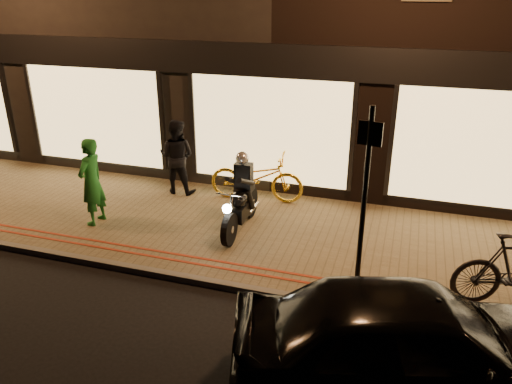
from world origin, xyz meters
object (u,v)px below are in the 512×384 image
sign_post (365,194)px  person_green (92,182)px  parked_car (413,342)px  motorcycle (241,201)px  bicycle_gold (257,177)px

sign_post → person_green: size_ratio=1.68×
person_green → parked_car: (6.25, -2.70, -0.28)m
motorcycle → sign_post: 3.07m
person_green → parked_car: size_ratio=0.41×
bicycle_gold → person_green: person_green is taller
sign_post → bicycle_gold: size_ratio=1.42×
sign_post → person_green: bearing=170.8°
person_green → sign_post: bearing=83.0°
motorcycle → bicycle_gold: bearing=95.2°
person_green → parked_car: bearing=68.7°
motorcycle → bicycle_gold: 1.49m
motorcycle → parked_car: motorcycle is taller
bicycle_gold → person_green: bearing=122.4°
motorcycle → person_green: (-2.93, -0.62, 0.28)m
bicycle_gold → parked_car: 5.92m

